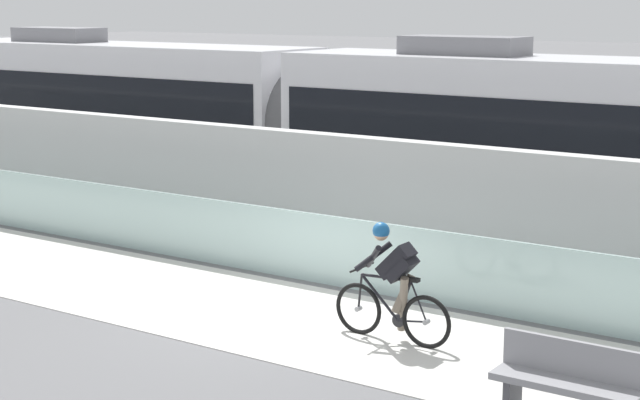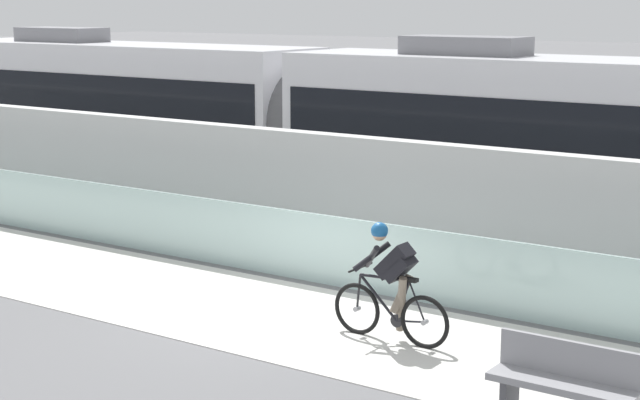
# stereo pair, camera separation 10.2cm
# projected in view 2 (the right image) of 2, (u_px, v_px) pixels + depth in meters

# --- Properties ---
(ground_plane) EXTENTS (200.00, 200.00, 0.00)m
(ground_plane) POSITION_uv_depth(u_px,v_px,m) (273.00, 316.00, 14.91)
(ground_plane) COLOR slate
(bike_path_deck) EXTENTS (32.00, 3.20, 0.01)m
(bike_path_deck) POSITION_uv_depth(u_px,v_px,m) (273.00, 316.00, 14.91)
(bike_path_deck) COLOR silver
(bike_path_deck) RESTS_ON ground
(glass_parapet) EXTENTS (32.00, 0.05, 1.14)m
(glass_parapet) POSITION_uv_depth(u_px,v_px,m) (343.00, 253.00, 16.29)
(glass_parapet) COLOR silver
(glass_parapet) RESTS_ON ground
(concrete_barrier_wall) EXTENTS (32.00, 0.36, 2.16)m
(concrete_barrier_wall) POSITION_uv_depth(u_px,v_px,m) (401.00, 203.00, 17.65)
(concrete_barrier_wall) COLOR silver
(concrete_barrier_wall) RESTS_ON ground
(tram_rail_near) EXTENTS (32.00, 0.08, 0.01)m
(tram_rail_near) POSITION_uv_depth(u_px,v_px,m) (465.00, 237.00, 19.86)
(tram_rail_near) COLOR #595654
(tram_rail_near) RESTS_ON ground
(tram_rail_far) EXTENTS (32.00, 0.08, 0.01)m
(tram_rail_far) POSITION_uv_depth(u_px,v_px,m) (496.00, 224.00, 21.02)
(tram_rail_far) COLOR #595654
(tram_rail_far) RESTS_ON ground
(tram) EXTENTS (22.56, 2.54, 3.81)m
(tram) POSITION_uv_depth(u_px,v_px,m) (307.00, 122.00, 22.44)
(tram) COLOR silver
(tram) RESTS_ON ground
(cyclist_on_bike) EXTENTS (1.77, 0.58, 1.61)m
(cyclist_on_bike) POSITION_uv_depth(u_px,v_px,m) (391.00, 285.00, 13.66)
(cyclist_on_bike) COLOR black
(cyclist_on_bike) RESTS_ON ground
(bench) EXTENTS (1.60, 0.45, 0.89)m
(bench) POSITION_uv_depth(u_px,v_px,m) (564.00, 381.00, 11.04)
(bench) COLOR gray
(bench) RESTS_ON ground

